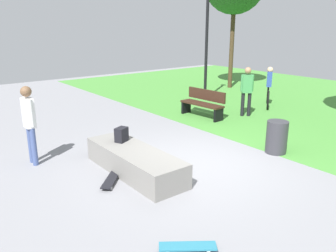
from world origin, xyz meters
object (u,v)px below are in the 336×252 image
park_bench_far_right (203,103)px  pedestrian_with_backpack (247,87)px  backpack_on_ledge (121,135)px  cyclist_on_bicycle (269,90)px  concrete_ledge (135,161)px  skateboard_by_ledge (111,180)px  lamp_post (207,27)px  skater_performing_trick (29,119)px  skateboard_spare (188,246)px  trash_bin (277,137)px

park_bench_far_right → pedestrian_with_backpack: bearing=56.8°
backpack_on_ledge → cyclist_on_bicycle: bearing=-13.6°
concrete_ledge → skateboard_by_ledge: bearing=-78.9°
park_bench_far_right → lamp_post: size_ratio=0.34×
skater_performing_trick → pedestrian_with_backpack: 7.04m
park_bench_far_right → skateboard_by_ledge: bearing=-62.7°
skater_performing_trick → skateboard_spare: bearing=8.6°
trash_bin → skater_performing_trick: bearing=-121.1°
skateboard_spare → pedestrian_with_backpack: pedestrian_with_backpack is taller
concrete_ledge → park_bench_far_right: park_bench_far_right is taller
skateboard_by_ledge → trash_bin: (1.00, 3.99, 0.33)m
concrete_ledge → pedestrian_with_backpack: 5.80m
skateboard_by_ledge → park_bench_far_right: bearing=117.3°
backpack_on_ledge → concrete_ledge: bearing=-121.1°
skateboard_spare → lamp_post: bearing=134.7°
skater_performing_trick → concrete_ledge: bearing=40.1°
trash_bin → cyclist_on_bicycle: 5.11m
backpack_on_ledge → lamp_post: lamp_post is taller
concrete_ledge → backpack_on_ledge: bearing=173.6°
park_bench_far_right → cyclist_on_bicycle: size_ratio=1.07×
cyclist_on_bicycle → skateboard_spare: bearing=-60.1°
skateboard_by_ledge → pedestrian_with_backpack: 6.47m
skater_performing_trick → lamp_post: (-2.61, 7.83, 1.85)m
lamp_post → trash_bin: size_ratio=6.09×
skateboard_by_ledge → pedestrian_with_backpack: size_ratio=0.43×
skateboard_by_ledge → pedestrian_with_backpack: pedestrian_with_backpack is taller
trash_bin → cyclist_on_bicycle: (-3.18, 3.99, 0.24)m
skateboard_spare → backpack_on_ledge: bearing=164.4°
backpack_on_ledge → lamp_post: bearing=6.6°
skater_performing_trick → park_bench_far_right: size_ratio=1.08×
concrete_ledge → skateboard_by_ledge: size_ratio=3.74×
skateboard_spare → trash_bin: size_ratio=0.96×
concrete_ledge → backpack_on_ledge: 0.75m
trash_bin → pedestrian_with_backpack: bearing=141.8°
skater_performing_trick → pedestrian_with_backpack: bearing=88.5°
cyclist_on_bicycle → skater_performing_trick: bearing=-88.4°
backpack_on_ledge → park_bench_far_right: bearing=-1.7°
concrete_ledge → pedestrian_with_backpack: size_ratio=1.60×
trash_bin → skateboard_by_ledge: bearing=-104.1°
skateboard_by_ledge → cyclist_on_bicycle: (-2.18, 7.99, 0.57)m
pedestrian_with_backpack → skater_performing_trick: bearing=-91.5°
lamp_post → cyclist_on_bicycle: size_ratio=3.18×
trash_bin → pedestrian_with_backpack: size_ratio=0.48×
skater_performing_trick → lamp_post: bearing=108.4°
concrete_ledge → cyclist_on_bicycle: size_ratio=1.75×
park_bench_far_right → backpack_on_ledge: bearing=-66.9°
skater_performing_trick → skateboard_spare: skater_performing_trick is taller
concrete_ledge → skater_performing_trick: (-1.81, -1.52, 0.78)m
skater_performing_trick → trash_bin: 5.73m
park_bench_far_right → cyclist_on_bicycle: bearing=83.1°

